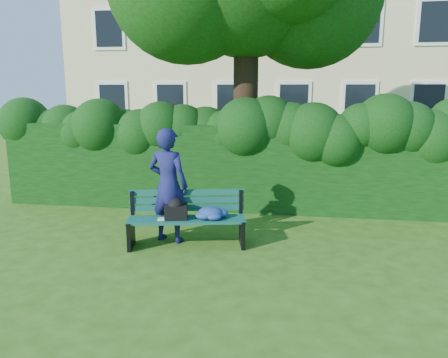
# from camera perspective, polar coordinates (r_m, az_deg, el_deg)

# --- Properties ---
(ground) EXTENTS (80.00, 80.00, 0.00)m
(ground) POSITION_cam_1_polar(r_m,az_deg,el_deg) (7.48, -0.71, -8.08)
(ground) COLOR #2E5513
(ground) RESTS_ON ground
(apartment_building) EXTENTS (16.00, 8.08, 12.00)m
(apartment_building) POSITION_cam_1_polar(r_m,az_deg,el_deg) (21.24, 5.97, 21.12)
(apartment_building) COLOR beige
(apartment_building) RESTS_ON ground
(hedge) EXTENTS (10.00, 1.00, 1.80)m
(hedge) POSITION_cam_1_polar(r_m,az_deg,el_deg) (9.36, 1.51, 1.68)
(hedge) COLOR black
(hedge) RESTS_ON ground
(park_bench) EXTENTS (1.98, 0.93, 0.89)m
(park_bench) POSITION_cam_1_polar(r_m,az_deg,el_deg) (7.15, -4.34, -4.85)
(park_bench) COLOR #0F4B45
(park_bench) RESTS_ON ground
(man_reading) EXTENTS (0.79, 0.61, 1.92)m
(man_reading) POSITION_cam_1_polar(r_m,az_deg,el_deg) (7.30, -7.30, -0.83)
(man_reading) COLOR #16194E
(man_reading) RESTS_ON ground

